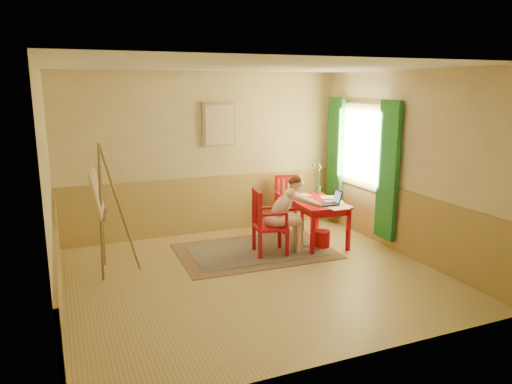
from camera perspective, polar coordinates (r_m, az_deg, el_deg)
name	(u,v)px	position (r m, az deg, el deg)	size (l,w,h in m)	color
room	(255,176)	(6.34, -0.17, 1.90)	(5.04, 4.54, 2.84)	tan
wainscot	(234,226)	(7.27, -2.57, -4.01)	(5.00, 4.50, 1.00)	tan
window	(360,158)	(8.46, 12.24, 3.93)	(0.12, 2.01, 2.20)	white
wall_portrait	(219,125)	(8.41, -4.39, 7.94)	(0.60, 0.05, 0.76)	tan
rug	(255,251)	(7.66, -0.09, -6.98)	(2.45, 1.67, 0.02)	#8C7251
table	(315,206)	(7.98, 7.05, -1.62)	(0.79, 1.24, 0.72)	#BB0912
chair_left	(267,222)	(7.39, 1.31, -3.63)	(0.54, 0.52, 1.03)	#BB0912
chair_back	(288,203)	(8.76, 3.86, -1.25)	(0.50, 0.52, 0.97)	#BB0912
figure	(287,211)	(7.43, 3.67, -2.27)	(0.93, 0.46, 1.22)	beige
laptop	(330,202)	(7.71, 8.81, -1.13)	(0.40, 0.26, 0.23)	#1E2338
papers	(326,200)	(7.96, 8.25, -1.00)	(0.71, 1.23, 0.00)	white
vase	(318,180)	(8.44, 7.35, 1.47)	(0.18, 0.26, 0.53)	#3F724C
wastebasket	(322,239)	(7.90, 7.81, -5.52)	(0.25, 0.25, 0.27)	#BA0C11
easel	(100,197)	(6.87, -18.02, -0.61)	(0.65, 0.82, 1.83)	brown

